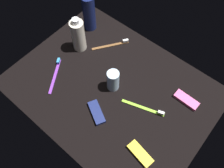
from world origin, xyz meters
TOP-DOWN VIEW (x-y plane):
  - ground_plane at (0.00, 0.00)cm, footprint 84.00×64.00cm
  - lotion_bottle at (-31.01, 19.86)cm, footprint 5.97×5.97cm
  - bodywash_bottle at (-25.96, 7.22)cm, footprint 6.19×6.19cm
  - deodorant_stick at (-0.48, 0.65)cm, footprint 5.13×5.13cm
  - toothbrush_lime at (16.84, 1.11)cm, footprint 17.45×6.84cm
  - toothbrush_purple at (-23.52, -11.00)cm, footprint 10.79×15.76cm
  - toothbrush_brown at (-14.80, 17.96)cm, footprint 11.26×15.47cm
  - snack_bar_navy at (2.93, -13.07)cm, footprint 11.08×8.31cm
  - snack_bar_pink at (27.55, 15.04)cm, footprint 10.50×4.25cm
  - snack_bar_yellow at (26.15, -14.96)cm, footprint 10.92×5.66cm

SIDE VIEW (x-z plane):
  - ground_plane at x=0.00cm, z-range -1.20..0.00cm
  - toothbrush_lime at x=16.84cm, z-range -0.44..1.66cm
  - toothbrush_purple at x=-23.52cm, z-range -0.44..1.66cm
  - toothbrush_brown at x=-14.80cm, z-range -0.44..1.66cm
  - snack_bar_navy at x=2.93cm, z-range 0.00..1.50cm
  - snack_bar_pink at x=27.55cm, z-range 0.00..1.50cm
  - snack_bar_yellow at x=26.15cm, z-range 0.00..1.50cm
  - deodorant_stick at x=-0.48cm, z-range 0.00..10.19cm
  - bodywash_bottle at x=-25.96cm, z-range -0.78..17.13cm
  - lotion_bottle at x=-31.01cm, z-range -1.19..19.98cm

